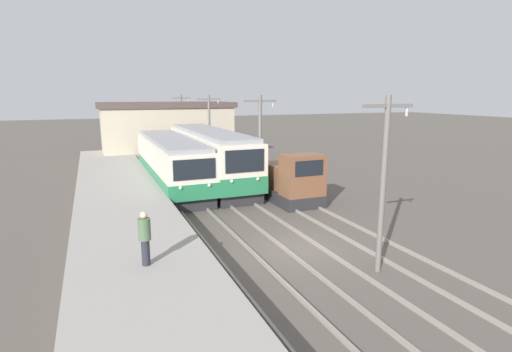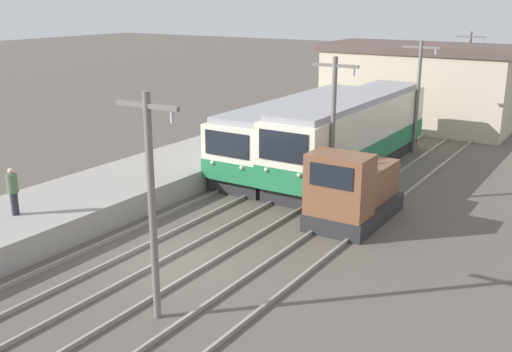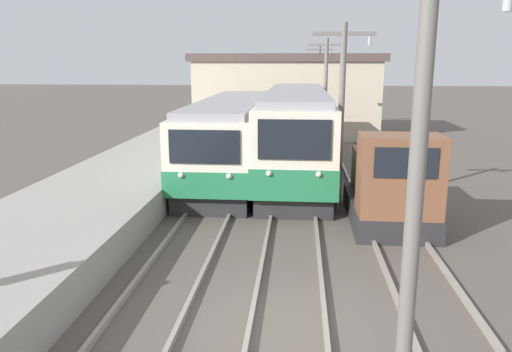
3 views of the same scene
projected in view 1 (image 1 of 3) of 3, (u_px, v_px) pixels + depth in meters
ground_plane at (297, 249)px, 16.35m from camera, size 200.00×200.00×0.00m
platform_left at (139, 262)px, 13.91m from camera, size 4.50×54.00×0.99m
track_left at (237, 257)px, 15.37m from camera, size 1.54×60.00×0.14m
track_center at (301, 247)px, 16.41m from camera, size 1.54×60.00×0.14m
track_right at (361, 237)px, 17.53m from camera, size 1.54×60.00×0.14m
commuter_train_left at (171, 164)px, 26.88m from camera, size 2.84×13.24×3.40m
commuter_train_center at (210, 159)px, 28.13m from camera, size 2.84×13.84×3.79m
shunting_locomotive at (291, 182)px, 23.36m from camera, size 2.40×4.57×3.00m
catenary_mast_near at (384, 178)px, 13.65m from camera, size 2.00×0.20×6.20m
catenary_mast_mid at (260, 143)px, 23.43m from camera, size 2.00×0.20×6.20m
catenary_mast_far at (210, 129)px, 33.21m from camera, size 2.00×0.20×6.20m
catenary_mast_distant at (182, 121)px, 43.00m from camera, size 2.00×0.20×6.20m
person_on_platform at (145, 236)px, 12.29m from camera, size 0.38×0.38×1.73m
station_building at (167, 130)px, 39.13m from camera, size 12.60×6.30×5.49m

